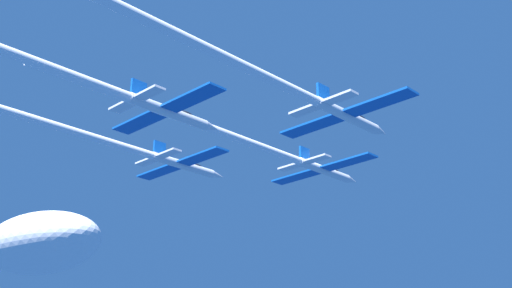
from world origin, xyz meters
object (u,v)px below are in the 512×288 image
jet_slot (55,69)px  jet_right_wing (234,62)px  jet_lead (252,144)px  jet_left_wing (75,132)px

jet_slot → jet_right_wing: bearing=36.1°
jet_lead → jet_left_wing: size_ratio=0.90×
jet_lead → jet_right_wing: (13.22, -15.57, -0.54)m
jet_right_wing → jet_slot: 15.91m
jet_left_wing → jet_right_wing: jet_left_wing is taller
jet_left_wing → jet_slot: size_ratio=1.13×
jet_lead → jet_left_wing: jet_left_wing is taller
jet_left_wing → jet_right_wing: 25.21m
jet_right_wing → jet_left_wing: bearing=-179.9°
jet_right_wing → jet_lead: bearing=130.3°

